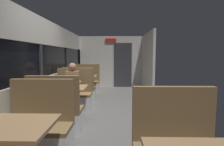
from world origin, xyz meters
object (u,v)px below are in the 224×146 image
object	(u,v)px
bench_near_window_facing_entry	(39,133)
bench_mid_window_facing_end	(57,115)
bench_far_window_facing_end	(80,91)
coffee_cup_primary	(66,86)
bench_far_window_facing_entry	(87,84)
coffee_cup_secondary	(89,75)
seated_passenger	(73,90)
dining_table_far_window	(84,79)
dining_table_near_window	(9,134)
bench_mid_window_facing_entry	(74,97)
dining_table_mid_window	(66,91)

from	to	relation	value
bench_near_window_facing_entry	bench_mid_window_facing_end	world-z (taller)	same
bench_far_window_facing_end	coffee_cup_primary	size ratio (longest dim) A/B	12.22
bench_far_window_facing_entry	coffee_cup_secondary	distance (m)	0.90
seated_passenger	coffee_cup_secondary	size ratio (longest dim) A/B	14.00
dining_table_far_window	bench_far_window_facing_end	size ratio (longest dim) A/B	0.82
bench_near_window_facing_entry	coffee_cup_primary	xyz separation A→B (m)	(0.04, 1.30, 0.46)
bench_far_window_facing_end	bench_far_window_facing_entry	size ratio (longest dim) A/B	1.00
dining_table_near_window	bench_mid_window_facing_entry	bearing A→B (deg)	90.00
dining_table_mid_window	dining_table_far_window	xyz separation A→B (m)	(0.00, 2.16, 0.00)
bench_far_window_facing_entry	bench_near_window_facing_entry	bearing A→B (deg)	-90.00
coffee_cup_primary	coffee_cup_secondary	bearing A→B (deg)	85.94
bench_far_window_facing_end	seated_passenger	world-z (taller)	seated_passenger
bench_far_window_facing_entry	coffee_cup_primary	xyz separation A→B (m)	(0.04, -3.02, 0.46)
bench_far_window_facing_end	coffee_cup_primary	world-z (taller)	bench_far_window_facing_end
coffee_cup_primary	coffee_cup_secondary	size ratio (longest dim) A/B	1.00
bench_mid_window_facing_end	coffee_cup_secondary	bearing A→B (deg)	85.80
seated_passenger	coffee_cup_primary	xyz separation A→B (m)	(0.04, -0.79, 0.25)
dining_table_near_window	bench_far_window_facing_entry	distance (m)	5.03
bench_mid_window_facing_end	bench_mid_window_facing_entry	world-z (taller)	same
dining_table_near_window	dining_table_mid_window	distance (m)	2.16
bench_far_window_facing_end	bench_mid_window_facing_entry	bearing A→B (deg)	-90.00
bench_far_window_facing_end	coffee_cup_secondary	size ratio (longest dim) A/B	12.22
seated_passenger	coffee_cup_secondary	distance (m)	1.52
bench_near_window_facing_entry	dining_table_mid_window	bearing A→B (deg)	90.00
dining_table_mid_window	bench_near_window_facing_entry	bearing A→B (deg)	-90.00
bench_mid_window_facing_end	coffee_cup_secondary	xyz separation A→B (m)	(0.21, 2.81, 0.46)
bench_mid_window_facing_entry	dining_table_far_window	world-z (taller)	bench_mid_window_facing_entry
dining_table_far_window	bench_mid_window_facing_end	bearing A→B (deg)	-90.00
dining_table_far_window	dining_table_near_window	bearing A→B (deg)	-90.00
bench_mid_window_facing_end	bench_far_window_facing_end	bearing A→B (deg)	90.00
dining_table_far_window	dining_table_mid_window	bearing A→B (deg)	-90.00
bench_far_window_facing_end	seated_passenger	distance (m)	0.86
bench_mid_window_facing_end	dining_table_far_window	bearing A→B (deg)	90.00
coffee_cup_secondary	dining_table_mid_window	bearing A→B (deg)	-95.58
bench_near_window_facing_entry	bench_mid_window_facing_entry	bearing A→B (deg)	90.00
coffee_cup_secondary	seated_passenger	bearing A→B (deg)	-97.92
bench_near_window_facing_entry	dining_table_far_window	distance (m)	3.63
dining_table_mid_window	dining_table_near_window	bearing A→B (deg)	-90.00
dining_table_near_window	dining_table_mid_window	size ratio (longest dim) A/B	1.00
bench_mid_window_facing_entry	coffee_cup_primary	xyz separation A→B (m)	(0.04, -0.86, 0.46)
bench_mid_window_facing_entry	dining_table_far_window	size ratio (longest dim) A/B	1.22
dining_table_near_window	bench_far_window_facing_entry	bearing A→B (deg)	90.00
bench_mid_window_facing_end	bench_far_window_facing_end	distance (m)	2.16
dining_table_mid_window	bench_mid_window_facing_entry	world-z (taller)	bench_mid_window_facing_entry
bench_far_window_facing_end	seated_passenger	xyz separation A→B (m)	(0.00, -0.83, 0.21)
coffee_cup_primary	bench_near_window_facing_entry	bearing A→B (deg)	-91.99
bench_mid_window_facing_end	bench_mid_window_facing_entry	xyz separation A→B (m)	(0.00, 1.40, 0.00)
dining_table_far_window	bench_far_window_facing_entry	bearing A→B (deg)	90.00
bench_far_window_facing_end	seated_passenger	size ratio (longest dim) A/B	0.87
bench_mid_window_facing_end	bench_mid_window_facing_entry	size ratio (longest dim) A/B	1.00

